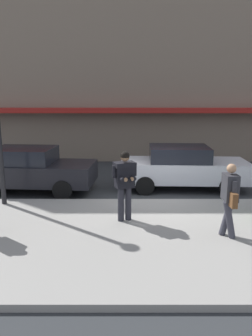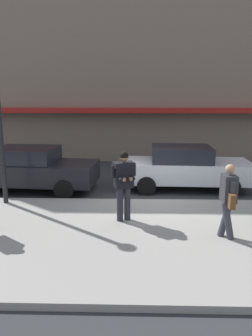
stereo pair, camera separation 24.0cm
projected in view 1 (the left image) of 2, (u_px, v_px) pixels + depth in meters
The scene contains 8 objects.
ground_plane at pixel (149, 201), 10.43m from camera, with size 80.00×80.00×0.00m, color #2B2D30.
sidewalk at pixel (200, 237), 7.64m from camera, with size 32.00×5.30×0.14m, color gray.
curb_paint_line at pixel (180, 201), 10.48m from camera, with size 28.00×0.12×0.01m, color silver.
storefront_facade at pixel (158, 32), 17.31m from camera, with size 28.00×4.70×13.21m.
parked_sedan_near at pixel (27, 169), 11.37m from camera, with size 4.63×2.20×1.54m.
parked_sedan_mid at pixel (182, 167), 11.74m from camera, with size 4.57×2.06×1.54m.
man_texting_on_phone at pixel (124, 179), 8.22m from camera, with size 0.62×0.65×1.81m.
pedestrian_with_bag at pixel (229, 196), 7.27m from camera, with size 0.33×0.72×1.70m.
Camera 1 is at (-0.76, -9.96, 3.28)m, focal length 35.00 mm.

